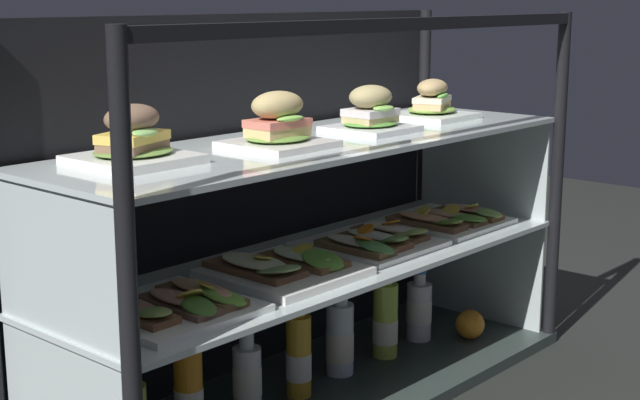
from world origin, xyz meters
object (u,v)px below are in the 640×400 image
(open_sandwich_tray_near_right_corner, at_px, (283,268))
(juice_bottle_front_right_end, at_px, (340,337))
(open_sandwich_tray_right_of_center, at_px, (447,219))
(plated_roll_sandwich_left_of_center, at_px, (371,114))
(juice_bottle_back_center, at_px, (385,320))
(orange_fruit_beside_bottles, at_px, (470,324))
(plated_roll_sandwich_right_of_center, at_px, (432,104))
(juice_bottle_front_left_end, at_px, (419,310))
(juice_bottle_front_second, at_px, (247,378))
(plated_roll_sandwich_near_left_corner, at_px, (133,142))
(juice_bottle_back_right, at_px, (299,355))
(juice_bottle_tucked_behind, at_px, (189,393))
(open_sandwich_tray_far_right, at_px, (172,305))
(plated_roll_sandwich_mid_left, at_px, (278,126))
(open_sandwich_tray_mid_left, at_px, (373,241))

(open_sandwich_tray_near_right_corner, relative_size, juice_bottle_front_right_end, 1.21)
(open_sandwich_tray_right_of_center, xyz_separation_m, juice_bottle_front_right_end, (-0.38, 0.05, -0.24))
(plated_roll_sandwich_left_of_center, height_order, juice_bottle_back_center, plated_roll_sandwich_left_of_center)
(plated_roll_sandwich_left_of_center, relative_size, orange_fruit_beside_bottles, 2.29)
(plated_roll_sandwich_left_of_center, xyz_separation_m, plated_roll_sandwich_right_of_center, (0.30, 0.03, -0.00))
(plated_roll_sandwich_right_of_center, xyz_separation_m, open_sandwich_tray_right_of_center, (0.01, -0.05, -0.31))
(juice_bottle_back_center, bearing_deg, juice_bottle_front_left_end, 3.12)
(plated_roll_sandwich_left_of_center, xyz_separation_m, open_sandwich_tray_right_of_center, (0.32, -0.01, -0.31))
(juice_bottle_back_center, bearing_deg, juice_bottle_front_second, 178.13)
(juice_bottle_back_center, bearing_deg, plated_roll_sandwich_near_left_corner, 176.90)
(plated_roll_sandwich_left_of_center, distance_m, juice_bottle_front_right_end, 0.56)
(juice_bottle_back_right, distance_m, juice_bottle_back_center, 0.33)
(juice_bottle_tucked_behind, height_order, juice_bottle_front_left_end, juice_bottle_tucked_behind)
(plated_roll_sandwich_near_left_corner, bearing_deg, juice_bottle_front_left_end, -2.00)
(open_sandwich_tray_far_right, distance_m, juice_bottle_back_center, 0.79)
(open_sandwich_tray_right_of_center, relative_size, juice_bottle_front_left_end, 1.45)
(plated_roll_sandwich_near_left_corner, relative_size, plated_roll_sandwich_mid_left, 1.05)
(orange_fruit_beside_bottles, bearing_deg, plated_roll_sandwich_right_of_center, 119.00)
(juice_bottle_front_second, xyz_separation_m, orange_fruit_beside_bottles, (0.74, -0.11, -0.05))
(open_sandwich_tray_near_right_corner, bearing_deg, juice_bottle_back_right, 22.62)
(juice_bottle_front_right_end, bearing_deg, plated_roll_sandwich_mid_left, -171.24)
(open_sandwich_tray_near_right_corner, height_order, orange_fruit_beside_bottles, open_sandwich_tray_near_right_corner)
(open_sandwich_tray_far_right, relative_size, juice_bottle_front_second, 1.37)
(open_sandwich_tray_mid_left, bearing_deg, plated_roll_sandwich_mid_left, 177.78)
(plated_roll_sandwich_right_of_center, distance_m, open_sandwich_tray_far_right, 1.00)
(plated_roll_sandwich_left_of_center, bearing_deg, juice_bottle_tucked_behind, 175.36)
(open_sandwich_tray_far_right, bearing_deg, plated_roll_sandwich_mid_left, 4.95)
(open_sandwich_tray_right_of_center, xyz_separation_m, juice_bottle_front_second, (-0.70, 0.06, -0.25))
(juice_bottle_back_center, xyz_separation_m, orange_fruit_beside_bottles, (0.26, -0.09, -0.06))
(juice_bottle_front_left_end, xyz_separation_m, orange_fruit_beside_bottles, (0.10, -0.10, -0.04))
(open_sandwich_tray_near_right_corner, bearing_deg, plated_roll_sandwich_near_left_corner, 166.05)
(juice_bottle_front_left_end, bearing_deg, plated_roll_sandwich_mid_left, -176.46)
(plated_roll_sandwich_left_of_center, bearing_deg, open_sandwich_tray_mid_left, -100.94)
(plated_roll_sandwich_near_left_corner, distance_m, juice_bottle_back_right, 0.69)
(plated_roll_sandwich_near_left_corner, xyz_separation_m, orange_fruit_beside_bottles, (1.01, -0.13, -0.61))
(open_sandwich_tray_mid_left, distance_m, orange_fruit_beside_bottles, 0.47)
(open_sandwich_tray_right_of_center, height_order, juice_bottle_back_right, open_sandwich_tray_right_of_center)
(plated_roll_sandwich_mid_left, bearing_deg, juice_bottle_back_right, 15.53)
(plated_roll_sandwich_left_of_center, bearing_deg, juice_bottle_back_right, 174.69)
(plated_roll_sandwich_right_of_center, xyz_separation_m, juice_bottle_tucked_behind, (-0.85, 0.01, -0.54))
(juice_bottle_front_second, bearing_deg, plated_roll_sandwich_near_left_corner, 174.69)
(plated_roll_sandwich_left_of_center, bearing_deg, plated_roll_sandwich_mid_left, -179.48)
(juice_bottle_back_right, height_order, juice_bottle_front_left_end, juice_bottle_back_right)
(juice_bottle_front_second, relative_size, juice_bottle_back_center, 0.87)
(plated_roll_sandwich_mid_left, distance_m, open_sandwich_tray_right_of_center, 0.71)
(plated_roll_sandwich_near_left_corner, bearing_deg, plated_roll_sandwich_mid_left, -11.63)
(plated_roll_sandwich_left_of_center, distance_m, open_sandwich_tray_mid_left, 0.31)
(plated_roll_sandwich_mid_left, height_order, plated_roll_sandwich_left_of_center, plated_roll_sandwich_mid_left)
(plated_roll_sandwich_mid_left, relative_size, juice_bottle_tucked_behind, 0.80)
(juice_bottle_tucked_behind, relative_size, juice_bottle_back_center, 1.01)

